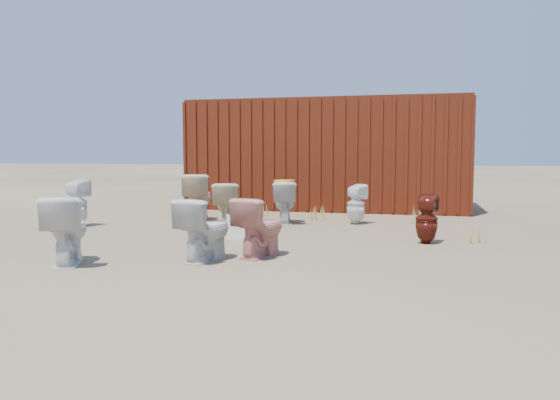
% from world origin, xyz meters
% --- Properties ---
extents(ground, '(100.00, 100.00, 0.00)m').
position_xyz_m(ground, '(0.00, 0.00, 0.00)').
color(ground, brown).
rests_on(ground, ground).
extents(shipping_container, '(6.00, 2.40, 2.40)m').
position_xyz_m(shipping_container, '(0.00, 5.20, 1.20)').
color(shipping_container, '#4E1A0D').
rests_on(shipping_container, ground).
extents(toilet_front_a, '(0.70, 0.86, 0.77)m').
position_xyz_m(toilet_front_a, '(-1.83, -1.90, 0.39)').
color(toilet_front_a, white).
rests_on(toilet_front_a, ground).
extents(toilet_front_pink, '(0.62, 0.80, 0.72)m').
position_xyz_m(toilet_front_pink, '(0.15, -0.96, 0.36)').
color(toilet_front_pink, '#DC8C7F').
rests_on(toilet_front_pink, ground).
extents(toilet_front_c, '(0.59, 0.80, 0.73)m').
position_xyz_m(toilet_front_c, '(-0.40, -1.35, 0.36)').
color(toilet_front_c, silver).
rests_on(toilet_front_c, ground).
extents(toilet_front_maroon, '(0.35, 0.36, 0.67)m').
position_xyz_m(toilet_front_maroon, '(2.09, 0.51, 0.33)').
color(toilet_front_maroon, '#5C180F').
rests_on(toilet_front_maroon, ground).
extents(toilet_back_a, '(0.39, 0.40, 0.81)m').
position_xyz_m(toilet_back_a, '(-3.60, 0.87, 0.40)').
color(toilet_back_a, white).
rests_on(toilet_back_a, ground).
extents(toilet_back_beige_left, '(0.66, 0.93, 0.86)m').
position_xyz_m(toilet_back_beige_left, '(-1.93, 2.15, 0.43)').
color(toilet_back_beige_left, beige).
rests_on(toilet_back_beige_left, ground).
extents(toilet_back_beige_right, '(0.59, 0.82, 0.76)m').
position_xyz_m(toilet_back_beige_right, '(-1.06, 1.27, 0.38)').
color(toilet_back_beige_right, beige).
rests_on(toilet_back_beige_right, ground).
extents(toilet_back_yellowlid, '(0.57, 0.80, 0.74)m').
position_xyz_m(toilet_back_yellowlid, '(-0.32, 2.19, 0.37)').
color(toilet_back_yellowlid, silver).
rests_on(toilet_back_yellowlid, ground).
extents(toilet_back_e, '(0.44, 0.44, 0.70)m').
position_xyz_m(toilet_back_e, '(0.93, 2.35, 0.35)').
color(toilet_back_e, white).
rests_on(toilet_back_e, ground).
extents(yellow_lid, '(0.37, 0.47, 0.02)m').
position_xyz_m(yellow_lid, '(-0.32, 2.19, 0.75)').
color(yellow_lid, gold).
rests_on(yellow_lid, toilet_back_yellowlid).
extents(loose_tank, '(0.54, 0.37, 0.35)m').
position_xyz_m(loose_tank, '(-0.48, 0.34, 0.17)').
color(loose_tank, white).
rests_on(loose_tank, ground).
extents(loose_lid_near, '(0.43, 0.53, 0.02)m').
position_xyz_m(loose_lid_near, '(-0.49, 2.09, 0.01)').
color(loose_lid_near, beige).
rests_on(loose_lid_near, ground).
extents(loose_lid_far, '(0.53, 0.58, 0.02)m').
position_xyz_m(loose_lid_far, '(-0.37, 0.63, 0.01)').
color(loose_lid_far, tan).
rests_on(loose_lid_far, ground).
extents(weed_clump_a, '(0.36, 0.36, 0.34)m').
position_xyz_m(weed_clump_a, '(-2.21, 2.93, 0.17)').
color(weed_clump_a, '#9F963F').
rests_on(weed_clump_a, ground).
extents(weed_clump_b, '(0.32, 0.32, 0.27)m').
position_xyz_m(weed_clump_b, '(0.16, 2.77, 0.13)').
color(weed_clump_b, '#9F963F').
rests_on(weed_clump_b, ground).
extents(weed_clump_c, '(0.36, 0.36, 0.34)m').
position_xyz_m(weed_clump_c, '(2.02, 2.57, 0.17)').
color(weed_clump_c, '#9F963F').
rests_on(weed_clump_c, ground).
extents(weed_clump_d, '(0.30, 0.30, 0.28)m').
position_xyz_m(weed_clump_d, '(-1.01, 3.05, 0.14)').
color(weed_clump_d, '#9F963F').
rests_on(weed_clump_d, ground).
extents(weed_clump_e, '(0.34, 0.34, 0.30)m').
position_xyz_m(weed_clump_e, '(1.03, 3.20, 0.15)').
color(weed_clump_e, '#9F963F').
rests_on(weed_clump_e, ground).
extents(weed_clump_f, '(0.28, 0.28, 0.22)m').
position_xyz_m(weed_clump_f, '(2.75, 0.75, 0.11)').
color(weed_clump_f, '#9F963F').
rests_on(weed_clump_f, ground).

